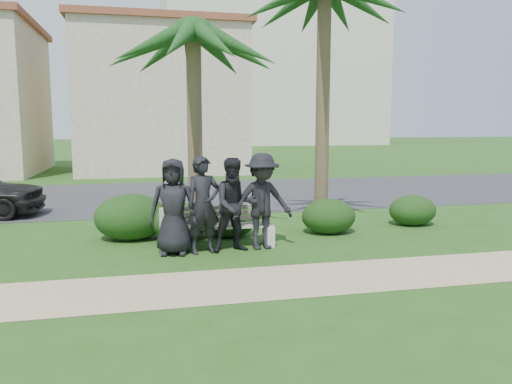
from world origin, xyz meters
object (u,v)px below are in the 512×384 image
man_b (203,205)px  man_c (235,205)px  park_bench (217,230)px  man_d (262,201)px  palm_left (193,33)px  man_a (173,207)px

man_b → man_c: size_ratio=1.02×
park_bench → man_d: 1.05m
palm_left → man_a: bearing=-108.8°
man_a → man_d: man_d is taller
park_bench → man_a: man_a is taller
man_d → palm_left: size_ratio=0.35×
man_d → park_bench: bearing=156.5°
park_bench → palm_left: 4.17m
man_c → man_b: bearing=171.6°
man_c → palm_left: palm_left is taller
palm_left → man_c: bearing=-73.3°
man_a → park_bench: bearing=32.2°
man_a → man_b: (0.54, -0.03, 0.02)m
park_bench → man_b: man_b is taller
man_a → man_c: man_a is taller
park_bench → man_b: (-0.30, -0.36, 0.55)m
man_b → man_c: (0.59, -0.02, -0.02)m
man_c → man_d: man_d is taller
park_bench → man_b: 0.72m
man_a → man_b: bearing=7.8°
man_d → palm_left: (-1.08, 1.70, 3.34)m
park_bench → palm_left: (-0.25, 1.42, 3.91)m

